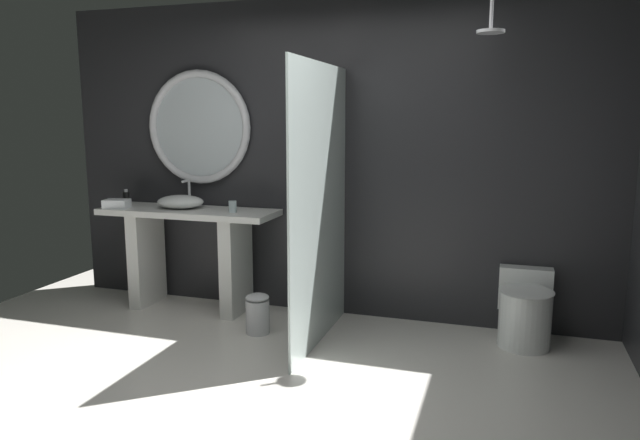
# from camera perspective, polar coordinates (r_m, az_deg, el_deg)

# --- Properties ---
(ground_plane) EXTENTS (5.76, 5.76, 0.00)m
(ground_plane) POSITION_cam_1_polar(r_m,az_deg,el_deg) (3.53, -8.66, -17.96)
(ground_plane) COLOR silver
(back_wall_panel) EXTENTS (4.80, 0.10, 2.60)m
(back_wall_panel) POSITION_cam_1_polar(r_m,az_deg,el_deg) (4.91, 0.88, 5.87)
(back_wall_panel) COLOR #232326
(back_wall_panel) RESTS_ON ground_plane
(vanity_counter) EXTENTS (1.54, 0.49, 0.88)m
(vanity_counter) POSITION_cam_1_polar(r_m,az_deg,el_deg) (5.19, -12.55, -2.46)
(vanity_counter) COLOR silver
(vanity_counter) RESTS_ON ground_plane
(vessel_sink) EXTENTS (0.41, 0.33, 0.23)m
(vessel_sink) POSITION_cam_1_polar(r_m,az_deg,el_deg) (5.19, -13.39, 1.75)
(vessel_sink) COLOR white
(vessel_sink) RESTS_ON vanity_counter
(tumbler_cup) EXTENTS (0.07, 0.07, 0.10)m
(tumbler_cup) POSITION_cam_1_polar(r_m,az_deg,el_deg) (4.88, -8.49, 1.31)
(tumbler_cup) COLOR silver
(tumbler_cup) RESTS_ON vanity_counter
(soap_dispenser) EXTENTS (0.06, 0.06, 0.15)m
(soap_dispenser) POSITION_cam_1_polar(r_m,az_deg,el_deg) (5.47, -18.30, 2.02)
(soap_dispenser) COLOR black
(soap_dispenser) RESTS_ON vanity_counter
(round_wall_mirror) EXTENTS (0.98, 0.07, 0.98)m
(round_wall_mirror) POSITION_cam_1_polar(r_m,az_deg,el_deg) (5.27, -11.70, 8.81)
(round_wall_mirror) COLOR silver
(shower_glass_panel) EXTENTS (0.02, 1.29, 2.03)m
(shower_glass_panel) POSITION_cam_1_polar(r_m,az_deg,el_deg) (4.23, -0.00, 1.34)
(shower_glass_panel) COLOR silver
(shower_glass_panel) RESTS_ON ground_plane
(rain_shower_head) EXTENTS (0.18, 0.18, 0.31)m
(rain_shower_head) POSITION_cam_1_polar(r_m,az_deg,el_deg) (4.15, 16.26, 17.60)
(rain_shower_head) COLOR silver
(toilet) EXTENTS (0.39, 0.56, 0.53)m
(toilet) POSITION_cam_1_polar(r_m,az_deg,el_deg) (4.60, 19.28, -8.23)
(toilet) COLOR white
(toilet) RESTS_ON ground_plane
(waste_bin) EXTENTS (0.18, 0.18, 0.31)m
(waste_bin) POSITION_cam_1_polar(r_m,az_deg,el_deg) (4.60, -6.08, -9.00)
(waste_bin) COLOR silver
(waste_bin) RESTS_ON ground_plane
(folded_hand_towel) EXTENTS (0.23, 0.19, 0.08)m
(folded_hand_towel) POSITION_cam_1_polar(r_m,az_deg,el_deg) (5.34, -19.15, 1.49)
(folded_hand_towel) COLOR white
(folded_hand_towel) RESTS_ON vanity_counter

